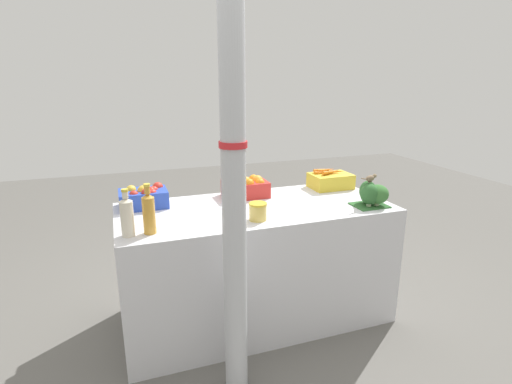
# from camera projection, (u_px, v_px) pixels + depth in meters

# --- Properties ---
(ground_plane) EXTENTS (10.00, 10.00, 0.00)m
(ground_plane) POSITION_uv_depth(u_px,v_px,m) (256.00, 315.00, 2.87)
(ground_plane) COLOR #605E59
(market_table) EXTENTS (1.79, 0.79, 0.82)m
(market_table) POSITION_uv_depth(u_px,v_px,m) (256.00, 263.00, 2.76)
(market_table) COLOR silver
(market_table) RESTS_ON ground_plane
(support_pole) EXTENTS (0.13, 0.13, 2.67)m
(support_pole) POSITION_uv_depth(u_px,v_px,m) (233.00, 147.00, 1.84)
(support_pole) COLOR #B7BABF
(support_pole) RESTS_ON ground_plane
(apple_crate) EXTENTS (0.31, 0.22, 0.15)m
(apple_crate) POSITION_uv_depth(u_px,v_px,m) (145.00, 196.00, 2.63)
(apple_crate) COLOR #2847B7
(apple_crate) RESTS_ON market_table
(orange_crate) EXTENTS (0.31, 0.22, 0.15)m
(orange_crate) POSITION_uv_depth(u_px,v_px,m) (246.00, 187.00, 2.85)
(orange_crate) COLOR red
(orange_crate) RESTS_ON market_table
(carrot_crate) EXTENTS (0.31, 0.22, 0.15)m
(carrot_crate) POSITION_uv_depth(u_px,v_px,m) (330.00, 180.00, 3.07)
(carrot_crate) COLOR gold
(carrot_crate) RESTS_ON market_table
(broccoli_pile) EXTENTS (0.22, 0.20, 0.16)m
(broccoli_pile) POSITION_uv_depth(u_px,v_px,m) (372.00, 194.00, 2.63)
(broccoli_pile) COLOR #2D602D
(broccoli_pile) RESTS_ON market_table
(juice_bottle_cloudy) EXTENTS (0.07, 0.07, 0.26)m
(juice_bottle_cloudy) POSITION_uv_depth(u_px,v_px,m) (127.00, 216.00, 2.12)
(juice_bottle_cloudy) COLOR beige
(juice_bottle_cloudy) RESTS_ON market_table
(juice_bottle_amber) EXTENTS (0.07, 0.07, 0.28)m
(juice_bottle_amber) POSITION_uv_depth(u_px,v_px,m) (149.00, 212.00, 2.16)
(juice_bottle_amber) COLOR gold
(juice_bottle_amber) RESTS_ON market_table
(pickle_jar) EXTENTS (0.11, 0.11, 0.11)m
(pickle_jar) POSITION_uv_depth(u_px,v_px,m) (258.00, 211.00, 2.38)
(pickle_jar) COLOR #DBBC56
(pickle_jar) RESTS_ON market_table
(sparrow_bird) EXTENTS (0.13, 0.05, 0.05)m
(sparrow_bird) POSITION_uv_depth(u_px,v_px,m) (371.00, 178.00, 2.61)
(sparrow_bird) COLOR #4C3D2D
(sparrow_bird) RESTS_ON broccoli_pile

